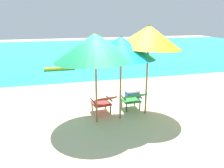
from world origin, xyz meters
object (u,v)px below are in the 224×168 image
Objects in this scene: lounge_chair_right at (133,98)px; beach_umbrella_center at (121,48)px; beach_umbrella_right at (149,37)px; beach_umbrella_left at (95,47)px; cooler_box at (132,94)px; lounge_chair_left at (103,102)px; swim_buoy at (60,69)px.

lounge_chair_right is 0.38× the size of beach_umbrella_center.
beach_umbrella_left is at bearing -173.16° from beach_umbrella_right.
lounge_chair_right is at bearing 135.83° from beach_umbrella_right.
lounge_chair_left is at bearing -140.52° from cooler_box.
beach_umbrella_left is at bearing -136.14° from cooler_box.
beach_umbrella_right is at bearing -69.92° from swim_buoy.
beach_umbrella_left is at bearing -82.93° from swim_buoy.
lounge_chair_left is at bearing -79.90° from swim_buoy.
lounge_chair_right is 1.73m from beach_umbrella_center.
lounge_chair_right is (2.01, -6.02, 0.31)m from swim_buoy.
lounge_chair_left is 0.40× the size of beach_umbrella_center.
beach_umbrella_left is 5.58× the size of cooler_box.
lounge_chair_right is at bearing -108.40° from cooler_box.
swim_buoy is 5.53m from cooler_box.
beach_umbrella_left is at bearing -121.97° from lounge_chair_left.
swim_buoy is at bearing 100.10° from lounge_chair_left.
beach_umbrella_right is 5.19× the size of cooler_box.
cooler_box is (0.86, 1.44, -1.83)m from beach_umbrella_center.
beach_umbrella_left reaches higher than beach_umbrella_center.
beach_umbrella_right reaches higher than swim_buoy.
beach_umbrella_right is 2.47m from cooler_box.
lounge_chair_right is 1.78× the size of cooler_box.
cooler_box is at bearing 88.01° from beach_umbrella_right.
cooler_box is (0.34, 1.02, -0.24)m from lounge_chair_right.
lounge_chair_left is at bearing 136.61° from beach_umbrella_center.
lounge_chair_left is at bearing 58.03° from beach_umbrella_left.
swim_buoy is 0.61× the size of beach_umbrella_right.
beach_umbrella_left is (-0.27, -0.44, 1.66)m from lounge_chair_left.
cooler_box is at bearing 59.02° from beach_umbrella_center.
beach_umbrella_left is 1.07× the size of beach_umbrella_right.
cooler_box is at bearing 71.60° from lounge_chair_right.
beach_umbrella_right is at bearing 6.84° from beach_umbrella_left.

